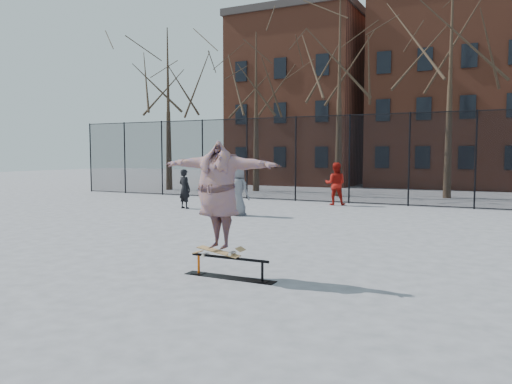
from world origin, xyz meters
The scene contains 10 objects.
ground centered at (0.00, 0.00, 0.00)m, with size 100.00×100.00×0.00m, color slate.
skate_rail centered at (0.48, -1.18, 0.15)m, with size 1.79×0.27×0.39m.
skateboard centered at (0.25, -1.18, 0.45)m, with size 0.90×0.21×0.11m, color olive, non-canonical shape.
skater centered at (0.25, -1.18, 1.48)m, with size 2.40×0.65×1.95m, color #5C3585.
bystander_grey centered at (-3.78, 6.89, 0.92)m, with size 0.90×0.59×1.84m, color slate.
bystander_black centered at (-6.82, 7.94, 0.81)m, with size 0.59×0.39×1.61m, color black.
bystander_red centered at (-1.71, 12.00, 0.93)m, with size 0.90×0.70×1.86m, color #9E140D.
fence centered at (-0.01, 13.00, 2.05)m, with size 34.03×0.07×4.00m.
tree_row centered at (-0.25, 17.15, 7.36)m, with size 33.66×7.46×10.67m.
rowhouses centered at (0.72, 26.00, 6.06)m, with size 29.00×7.00×13.00m.
Camera 1 is at (4.89, -8.91, 2.25)m, focal length 35.00 mm.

